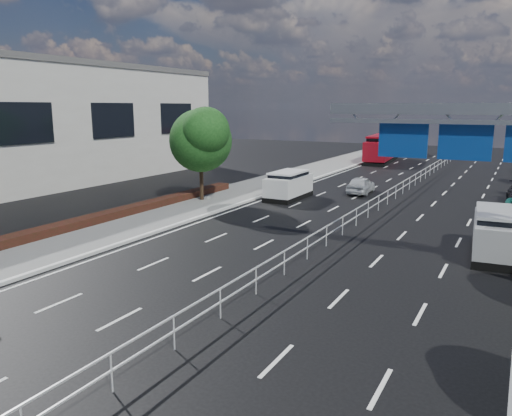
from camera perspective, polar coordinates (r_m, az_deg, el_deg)
The scene contains 11 objects.
ground at distance 15.29m, azimuth -7.40°, elevation -14.53°, with size 160.00×160.00×0.00m, color black.
median_fence at distance 35.08m, azimuth 14.55°, elevation 1.04°, with size 0.05×85.00×1.02m.
hedge_near at distance 27.54m, azimuth -24.07°, elevation -2.78°, with size 1.00×36.00×0.44m, color black.
overhead_gantry at distance 21.19m, azimuth 24.79°, elevation 7.55°, with size 10.24×0.38×7.45m.
near_building at distance 47.99m, azimuth -24.54°, elevation 8.49°, with size 12.00×38.00×10.00m, color beige.
near_tree_back at distance 35.37m, azimuth -6.30°, elevation 8.09°, with size 4.84×4.51×6.69m.
white_minivan at distance 36.82m, azimuth 3.75°, elevation 2.62°, with size 2.03×4.69×2.04m.
red_bus at distance 63.50m, azimuth 14.18°, elevation 6.68°, with size 3.52×11.10×3.26m.
near_car_silver at distance 39.86m, azimuth 11.90°, elevation 2.60°, with size 1.58×3.94×1.34m, color #B5B8BD.
near_car_dark at distance 74.33m, azimuth 17.61°, elevation 6.45°, with size 1.68×4.82×1.59m, color black.
silver_minivan at distance 25.08m, azimuth 26.04°, elevation -2.67°, with size 2.59×5.28×2.13m.
Camera 1 is at (8.16, -11.06, 6.69)m, focal length 35.00 mm.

